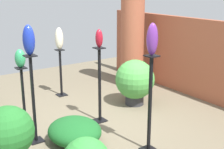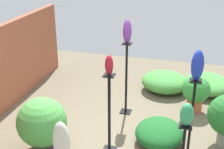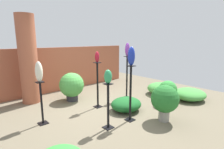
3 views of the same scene
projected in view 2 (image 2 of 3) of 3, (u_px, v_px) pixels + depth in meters
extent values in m
plane|color=#6B604C|center=(123.00, 144.00, 4.99)|extent=(8.00, 8.00, 0.00)
cube|color=black|center=(191.00, 123.00, 4.35)|extent=(0.04, 0.04, 1.31)
cube|color=black|center=(196.00, 81.00, 4.10)|extent=(0.16, 0.16, 0.02)
cube|color=black|center=(126.00, 112.00, 5.92)|extent=(0.20, 0.20, 0.01)
cube|color=black|center=(126.00, 79.00, 5.65)|extent=(0.04, 0.04, 1.36)
cube|color=black|center=(127.00, 44.00, 5.39)|extent=(0.16, 0.16, 0.02)
cube|color=black|center=(186.00, 126.00, 3.69)|extent=(0.16, 0.16, 0.01)
cube|color=black|center=(109.00, 114.00, 4.59)|extent=(0.04, 0.04, 1.27)
cube|color=black|center=(109.00, 75.00, 4.34)|extent=(0.16, 0.16, 0.02)
ellipsoid|color=#192D9E|center=(197.00, 65.00, 4.01)|extent=(0.16, 0.17, 0.42)
ellipsoid|color=#6B2D8C|center=(127.00, 32.00, 5.30)|extent=(0.14, 0.15, 0.42)
ellipsoid|color=#2D9356|center=(187.00, 114.00, 3.63)|extent=(0.16, 0.16, 0.29)
ellipsoid|color=beige|center=(62.00, 142.00, 3.02)|extent=(0.15, 0.17, 0.45)
ellipsoid|color=maroon|center=(109.00, 65.00, 4.28)|extent=(0.12, 0.12, 0.29)
cylinder|color=#B25B38|center=(194.00, 105.00, 5.93)|extent=(0.29, 0.29, 0.23)
sphere|color=#338C38|center=(196.00, 89.00, 5.80)|extent=(0.52, 0.52, 0.52)
cylinder|color=#2D2D33|center=(44.00, 145.00, 4.81)|extent=(0.36, 0.36, 0.18)
sphere|color=#479942|center=(42.00, 122.00, 4.65)|extent=(0.75, 0.75, 0.75)
ellipsoid|color=#195923|center=(159.00, 133.00, 4.97)|extent=(0.86, 0.76, 0.35)
ellipsoid|color=#479942|center=(165.00, 82.00, 6.69)|extent=(0.92, 1.00, 0.41)
ellipsoid|color=#479942|center=(207.00, 84.00, 6.67)|extent=(1.05, 0.95, 0.35)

